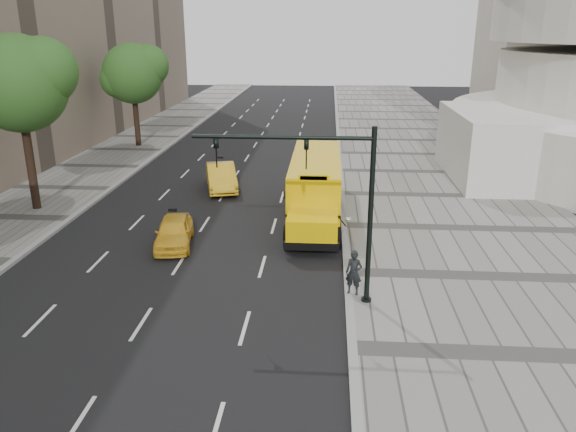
# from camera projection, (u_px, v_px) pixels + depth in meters

# --- Properties ---
(ground) EXTENTS (140.00, 140.00, 0.00)m
(ground) POSITION_uv_depth(u_px,v_px,m) (224.00, 225.00, 28.16)
(ground) COLOR black
(ground) RESTS_ON ground
(sidewalk_museum) EXTENTS (12.00, 140.00, 0.15)m
(sidewalk_museum) POSITION_uv_depth(u_px,v_px,m) (468.00, 229.00, 27.32)
(sidewalk_museum) COLOR gray
(sidewalk_museum) RESTS_ON ground
(sidewalk_far) EXTENTS (6.00, 140.00, 0.15)m
(sidewalk_far) POSITION_uv_depth(u_px,v_px,m) (13.00, 218.00, 28.89)
(sidewalk_far) COLOR gray
(sidewalk_far) RESTS_ON ground
(curb_museum) EXTENTS (0.30, 140.00, 0.15)m
(curb_museum) POSITION_uv_depth(u_px,v_px,m) (344.00, 226.00, 27.73)
(curb_museum) COLOR gray
(curb_museum) RESTS_ON ground
(curb_far) EXTENTS (0.30, 140.00, 0.15)m
(curb_far) POSITION_uv_depth(u_px,v_px,m) (70.00, 220.00, 28.69)
(curb_far) COLOR gray
(curb_far) RESTS_ON ground
(tree_b) EXTENTS (5.51, 4.90, 9.17)m
(tree_b) POSITION_uv_depth(u_px,v_px,m) (20.00, 83.00, 28.16)
(tree_b) COLOR black
(tree_b) RESTS_ON ground
(tree_c) EXTENTS (5.33, 4.74, 8.28)m
(tree_c) POSITION_uv_depth(u_px,v_px,m) (134.00, 73.00, 44.42)
(tree_c) COLOR black
(tree_c) RESTS_ON ground
(school_bus) EXTENTS (2.96, 11.56, 3.19)m
(school_bus) POSITION_uv_depth(u_px,v_px,m) (316.00, 181.00, 29.30)
(school_bus) COLOR #F1BE00
(school_bus) RESTS_ON ground
(taxi_near) EXTENTS (2.16, 4.08, 1.32)m
(taxi_near) POSITION_uv_depth(u_px,v_px,m) (174.00, 232.00, 25.29)
(taxi_near) COLOR yellow
(taxi_near) RESTS_ON ground
(taxi_far) EXTENTS (2.78, 4.97, 1.55)m
(taxi_far) POSITION_uv_depth(u_px,v_px,m) (221.00, 177.00, 34.04)
(taxi_far) COLOR yellow
(taxi_far) RESTS_ON ground
(pedestrian) EXTENTS (0.70, 0.56, 1.67)m
(pedestrian) POSITION_uv_depth(u_px,v_px,m) (354.00, 273.00, 20.32)
(pedestrian) COLOR black
(pedestrian) RESTS_ON sidewalk_museum
(traffic_signal) EXTENTS (6.18, 0.36, 6.40)m
(traffic_signal) POSITION_uv_depth(u_px,v_px,m) (329.00, 194.00, 18.88)
(traffic_signal) COLOR black
(traffic_signal) RESTS_ON ground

